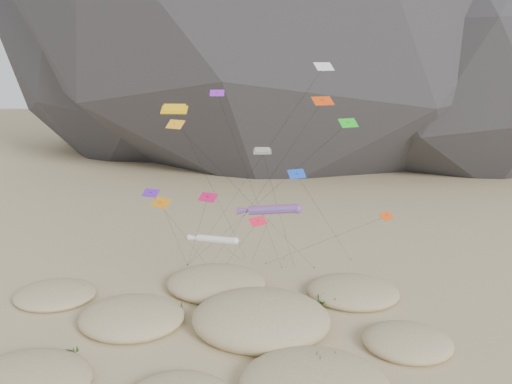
{
  "coord_description": "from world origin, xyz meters",
  "views": [
    {
      "loc": [
        6.31,
        -45.41,
        29.81
      ],
      "look_at": [
        1.92,
        12.0,
        14.35
      ],
      "focal_mm": 35.0,
      "sensor_mm": 36.0,
      "label": 1
    }
  ],
  "objects": [
    {
      "name": "ground",
      "position": [
        0.0,
        0.0,
        0.0
      ],
      "size": [
        500.0,
        500.0,
        0.0
      ],
      "primitive_type": "plane",
      "color": "#CCB789",
      "rests_on": "ground"
    },
    {
      "name": "white_tube_kite",
      "position": [
        -2.53,
        7.53,
        9.87
      ],
      "size": [
        6.25,
        18.73,
        10.52
      ],
      "color": "silver",
      "rests_on": "ground"
    },
    {
      "name": "multi_parafoil",
      "position": [
        2.62,
        13.48,
        18.84
      ],
      "size": [
        5.31,
        10.36,
        19.52
      ],
      "color": "#FF3F1A",
      "rests_on": "ground"
    },
    {
      "name": "orange_parafoil",
      "position": [
        -7.21,
        10.78,
        24.03
      ],
      "size": [
        8.05,
        15.95,
        24.83
      ],
      "color": "#EAB00C",
      "rests_on": "ground"
    },
    {
      "name": "dune_grass",
      "position": [
        0.08,
        4.11,
        0.85
      ],
      "size": [
        41.58,
        29.81,
        1.44
      ],
      "color": "black",
      "rests_on": "ground"
    },
    {
      "name": "kite_stakes",
      "position": [
        2.41,
        23.55,
        0.15
      ],
      "size": [
        24.58,
        4.46,
        0.3
      ],
      "color": "#3F2D1E",
      "rests_on": "ground"
    },
    {
      "name": "dunes",
      "position": [
        -0.94,
        4.26,
        0.75
      ],
      "size": [
        52.77,
        33.34,
        4.6
      ],
      "color": "#CCB789",
      "rests_on": "ground"
    },
    {
      "name": "delta_kites",
      "position": [
        2.22,
        11.16,
        18.4
      ],
      "size": [
        29.25,
        21.7,
        29.32
      ],
      "color": "green",
      "rests_on": "ground"
    },
    {
      "name": "rainbow_tube_kite",
      "position": [
        3.69,
        12.4,
        12.06
      ],
      "size": [
        8.07,
        12.1,
        12.96
      ],
      "color": "red",
      "rests_on": "ground"
    }
  ]
}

